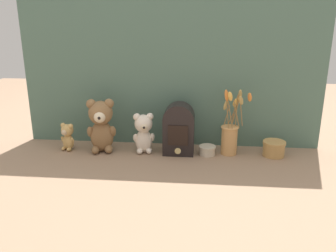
# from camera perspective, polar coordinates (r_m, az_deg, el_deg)

# --- Properties ---
(ground_plane) EXTENTS (4.00, 4.00, 0.00)m
(ground_plane) POSITION_cam_1_polar(r_m,az_deg,el_deg) (1.82, -0.06, -4.63)
(ground_plane) COLOR #8E7056
(backdrop_wall) EXTENTS (1.57, 0.02, 0.78)m
(backdrop_wall) POSITION_cam_1_polar(r_m,az_deg,el_deg) (1.87, 0.43, 8.54)
(backdrop_wall) COLOR #4C6B5B
(backdrop_wall) RESTS_ON ground
(teddy_bear_large) EXTENTS (0.15, 0.14, 0.28)m
(teddy_bear_large) POSITION_cam_1_polar(r_m,az_deg,el_deg) (1.85, -10.66, 0.24)
(teddy_bear_large) COLOR olive
(teddy_bear_large) RESTS_ON ground
(teddy_bear_medium) EXTENTS (0.12, 0.10, 0.21)m
(teddy_bear_medium) POSITION_cam_1_polar(r_m,az_deg,el_deg) (1.82, -3.92, -0.99)
(teddy_bear_medium) COLOR beige
(teddy_bear_medium) RESTS_ON ground
(teddy_bear_small) EXTENTS (0.08, 0.07, 0.14)m
(teddy_bear_small) POSITION_cam_1_polar(r_m,az_deg,el_deg) (1.93, -15.82, -1.55)
(teddy_bear_small) COLOR tan
(teddy_bear_small) RESTS_ON ground
(flower_vase) EXTENTS (0.14, 0.14, 0.34)m
(flower_vase) POSITION_cam_1_polar(r_m,az_deg,el_deg) (1.82, 9.95, -1.16)
(flower_vase) COLOR tan
(flower_vase) RESTS_ON ground
(vintage_radio) EXTENTS (0.16, 0.11, 0.26)m
(vintage_radio) POSITION_cam_1_polar(r_m,az_deg,el_deg) (1.79, 1.75, -0.35)
(vintage_radio) COLOR black
(vintage_radio) RESTS_ON ground
(decorative_tin_tall) EXTENTS (0.09, 0.09, 0.05)m
(decorative_tin_tall) POSITION_cam_1_polar(r_m,az_deg,el_deg) (1.82, 6.31, -3.89)
(decorative_tin_tall) COLOR beige
(decorative_tin_tall) RESTS_ON ground
(decorative_tin_short) EXTENTS (0.11, 0.11, 0.08)m
(decorative_tin_short) POSITION_cam_1_polar(r_m,az_deg,el_deg) (1.87, 16.61, -3.47)
(decorative_tin_short) COLOR tan
(decorative_tin_short) RESTS_ON ground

